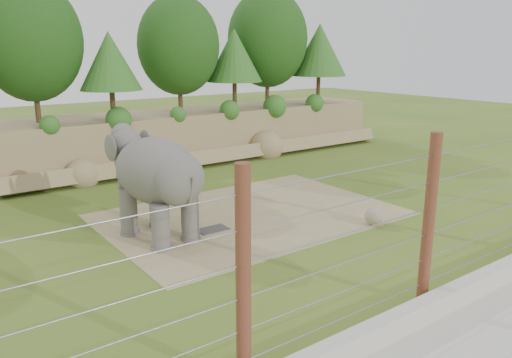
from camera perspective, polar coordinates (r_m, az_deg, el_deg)
ground at (r=15.23m, az=4.48°, el=-7.38°), size 90.00×90.00×0.00m
back_embankment at (r=25.40m, az=-13.46°, el=10.33°), size 30.00×5.52×8.77m
dirt_patch at (r=17.73m, az=-0.60°, el=-4.07°), size 10.00×7.00×0.02m
drain_grate at (r=16.30m, az=-4.97°, el=-5.75°), size 1.00×0.60×0.03m
elephant at (r=15.44m, az=-11.20°, el=-0.85°), size 2.33×4.29×3.30m
stone_ball at (r=17.05m, az=13.32°, el=-4.15°), size 0.60×0.60×0.60m
retaining_wall at (r=12.14m, az=20.41°, el=-13.02°), size 26.00×0.35×0.50m
barrier_fence at (r=11.72m, az=19.14°, el=-4.60°), size 20.26×0.26×4.00m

